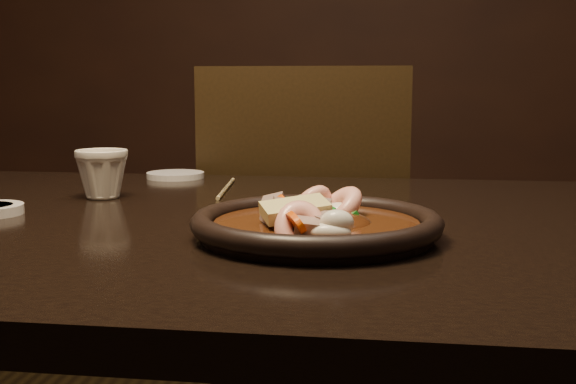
# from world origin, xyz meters

# --- Properties ---
(table) EXTENTS (1.60, 0.90, 0.75)m
(table) POSITION_xyz_m (0.00, 0.00, 0.67)
(table) COLOR black
(table) RESTS_ON floor
(chair) EXTENTS (0.46, 0.46, 0.97)m
(chair) POSITION_xyz_m (0.11, 0.63, 0.53)
(chair) COLOR black
(chair) RESTS_ON floor
(plate) EXTENTS (0.30, 0.30, 0.03)m
(plate) POSITION_xyz_m (0.20, -0.11, 0.77)
(plate) COLOR black
(plate) RESTS_ON table
(stirfry) EXTENTS (0.14, 0.20, 0.06)m
(stirfry) POSITION_xyz_m (0.20, -0.11, 0.77)
(stirfry) COLOR #381A0A
(stirfry) RESTS_ON plate
(saucer_right) EXTENTS (0.11, 0.11, 0.01)m
(saucer_right) POSITION_xyz_m (-0.12, 0.39, 0.76)
(saucer_right) COLOR silver
(saucer_right) RESTS_ON table
(tea_cup) EXTENTS (0.10, 0.09, 0.08)m
(tea_cup) POSITION_xyz_m (-0.16, 0.14, 0.79)
(tea_cup) COLOR silver
(tea_cup) RESTS_ON table
(chopsticks) EXTENTS (0.03, 0.23, 0.01)m
(chopsticks) POSITION_xyz_m (0.01, 0.25, 0.75)
(chopsticks) COLOR tan
(chopsticks) RESTS_ON table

